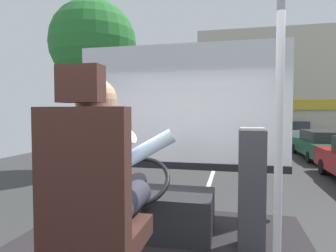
% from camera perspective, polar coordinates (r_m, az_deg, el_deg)
% --- Properties ---
extents(ground, '(18.00, 44.00, 0.06)m').
position_cam_1_polar(ground, '(10.76, 9.21, -7.98)').
color(ground, '#323232').
extents(driver_seat, '(0.48, 0.48, 1.37)m').
position_cam_1_polar(driver_seat, '(1.65, -14.60, -16.65)').
color(driver_seat, black).
rests_on(driver_seat, bus_floor).
extents(bus_driver, '(0.78, 0.62, 0.81)m').
position_cam_1_polar(bus_driver, '(1.70, -12.87, -8.99)').
color(bus_driver, '#282833').
rests_on(bus_driver, driver_seat).
extents(steering_console, '(1.10, 0.99, 0.77)m').
position_cam_1_polar(steering_console, '(2.84, -2.88, -16.33)').
color(steering_console, black).
rests_on(steering_console, bus_floor).
extents(handrail_pole, '(0.04, 0.04, 1.91)m').
position_cam_1_polar(handrail_pole, '(1.66, 20.91, -4.05)').
color(handrail_pole, '#B7B7BC').
rests_on(handrail_pole, bus_floor).
extents(fare_box, '(0.22, 0.20, 1.02)m').
position_cam_1_polar(fare_box, '(2.57, 16.11, -11.74)').
color(fare_box, '#333338').
rests_on(fare_box, bus_floor).
extents(windshield_panel, '(2.50, 0.08, 1.48)m').
position_cam_1_polar(windshield_panel, '(3.43, 2.29, 1.07)').
color(windshield_panel, white).
extents(street_tree, '(2.86, 2.86, 5.69)m').
position_cam_1_polar(street_tree, '(10.34, -14.48, 15.25)').
color(street_tree, '#4C3828').
rests_on(street_tree, ground).
extents(shop_building, '(13.67, 5.47, 7.22)m').
position_cam_1_polar(shop_building, '(22.18, 24.57, 6.73)').
color(shop_building, '#BCB29E').
rests_on(shop_building, ground).
extents(parked_car_green, '(1.86, 4.35, 1.20)m').
position_cam_1_polar(parked_car_green, '(13.94, 28.23, -3.15)').
color(parked_car_green, '#195633').
rests_on(parked_car_green, ground).
extents(parked_car_white, '(2.02, 3.90, 1.42)m').
position_cam_1_polar(parked_car_white, '(19.90, 23.02, -1.04)').
color(parked_car_white, silver).
rests_on(parked_car_white, ground).
extents(parked_car_black, '(1.79, 4.10, 1.26)m').
position_cam_1_polar(parked_car_black, '(24.65, 20.98, -0.51)').
color(parked_car_black, black).
rests_on(parked_car_black, ground).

